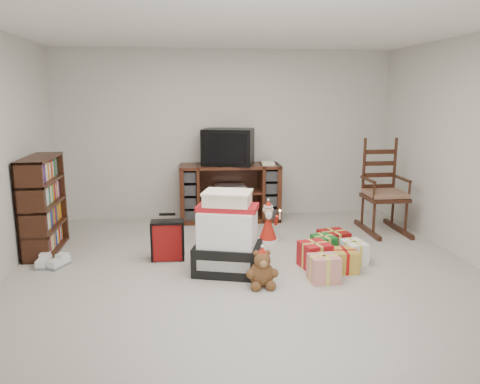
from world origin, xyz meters
name	(u,v)px	position (x,y,z in m)	size (l,w,h in m)	color
room	(250,157)	(0.00, 0.00, 1.25)	(5.01, 5.01, 2.51)	#B1ACA2
tv_stand	(230,192)	(0.02, 2.21, 0.42)	(1.48, 0.56, 0.84)	#4B1F15
bookshelf	(43,206)	(-2.31, 1.09, 0.55)	(0.31, 0.93, 1.14)	#381C0F
rocking_chair	(382,199)	(2.04, 1.42, 0.45)	(0.53, 0.87, 1.32)	#381C0F
gift_pile	(228,238)	(-0.21, 0.12, 0.38)	(0.79, 0.67, 0.86)	black
red_suitcase	(168,240)	(-0.85, 0.59, 0.23)	(0.35, 0.19, 0.53)	maroon
stocking	(234,246)	(-0.15, 0.01, 0.33)	(0.30, 0.13, 0.65)	#0D7A1C
teddy_bear	(262,271)	(0.08, -0.28, 0.16)	(0.25, 0.22, 0.37)	brown
santa_figurine	(268,226)	(0.40, 1.11, 0.21)	(0.27, 0.25, 0.55)	#B11D13
mrs_claus_figurine	(209,226)	(-0.36, 1.03, 0.25)	(0.32, 0.30, 0.66)	#B11D13
sneaker_pair	(51,262)	(-2.12, 0.52, 0.05)	(0.35, 0.29, 0.10)	white
gift_cluster	(332,252)	(0.96, 0.22, 0.14)	(0.83, 1.16, 0.28)	#AC1319
crt_television	(228,147)	(0.00, 2.21, 1.10)	(0.82, 0.68, 0.52)	black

